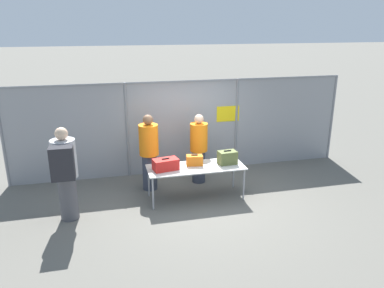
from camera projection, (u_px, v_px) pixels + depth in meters
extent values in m
plane|color=#605E56|center=(202.00, 201.00, 8.10)|extent=(120.00, 120.00, 0.00)
cylinder|color=gray|center=(2.00, 139.00, 8.48)|extent=(0.07, 0.07, 2.35)
cylinder|color=gray|center=(127.00, 131.00, 9.11)|extent=(0.07, 0.07, 2.35)
cylinder|color=gray|center=(236.00, 124.00, 9.74)|extent=(0.07, 0.07, 2.35)
cylinder|color=gray|center=(332.00, 118.00, 10.36)|extent=(0.07, 0.07, 2.35)
cube|color=gray|center=(183.00, 127.00, 9.42)|extent=(8.42, 0.01, 2.35)
cube|color=gray|center=(183.00, 82.00, 9.07)|extent=(8.42, 0.04, 0.04)
cube|color=yellow|center=(228.00, 114.00, 9.59)|extent=(0.60, 0.01, 0.40)
cube|color=#B2B2AD|center=(196.00, 167.00, 8.04)|extent=(2.09, 0.78, 0.02)
cylinder|color=#99999E|center=(153.00, 194.00, 7.63)|extent=(0.04, 0.04, 0.71)
cylinder|color=#99999E|center=(244.00, 185.00, 8.06)|extent=(0.04, 0.04, 0.71)
cylinder|color=#99999E|center=(149.00, 181.00, 8.24)|extent=(0.04, 0.04, 0.71)
cylinder|color=#99999E|center=(233.00, 173.00, 8.68)|extent=(0.04, 0.04, 0.71)
cube|color=red|center=(166.00, 164.00, 7.83)|extent=(0.56, 0.38, 0.24)
cube|color=black|center=(166.00, 159.00, 7.79)|extent=(0.16, 0.05, 0.02)
cube|color=orange|center=(194.00, 160.00, 8.10)|extent=(0.38, 0.25, 0.22)
cube|color=black|center=(195.00, 155.00, 8.06)|extent=(0.14, 0.04, 0.02)
cube|color=#566033|center=(227.00, 157.00, 8.16)|extent=(0.42, 0.29, 0.29)
cube|color=black|center=(228.00, 151.00, 8.11)|extent=(0.16, 0.04, 0.02)
cylinder|color=#4C4C51|center=(68.00, 198.00, 7.26)|extent=(0.35, 0.35, 0.88)
cylinder|color=#B2B2B7|center=(64.00, 159.00, 7.01)|extent=(0.46, 0.46, 0.74)
sphere|color=beige|center=(61.00, 134.00, 6.86)|extent=(0.24, 0.24, 0.24)
cube|color=#232328|center=(62.00, 163.00, 6.67)|extent=(0.41, 0.25, 0.62)
cylinder|color=#383D4C|center=(199.00, 166.00, 8.98)|extent=(0.31, 0.31, 0.79)
cylinder|color=orange|center=(199.00, 137.00, 8.75)|extent=(0.41, 0.41, 0.66)
sphere|color=beige|center=(199.00, 119.00, 8.62)|extent=(0.22, 0.22, 0.22)
cylinder|color=#383D4C|center=(150.00, 172.00, 8.58)|extent=(0.33, 0.33, 0.84)
cylinder|color=orange|center=(149.00, 140.00, 8.35)|extent=(0.44, 0.44, 0.70)
sphere|color=brown|center=(148.00, 120.00, 8.21)|extent=(0.23, 0.23, 0.23)
cube|color=white|center=(198.00, 134.00, 11.35)|extent=(3.18, 1.28, 0.56)
sphere|color=black|center=(186.00, 147.00, 10.62)|extent=(0.62, 0.62, 0.62)
sphere|color=black|center=(176.00, 134.00, 11.92)|extent=(0.62, 0.62, 0.62)
cylinder|color=#59595B|center=(127.00, 147.00, 10.94)|extent=(1.11, 0.06, 0.06)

